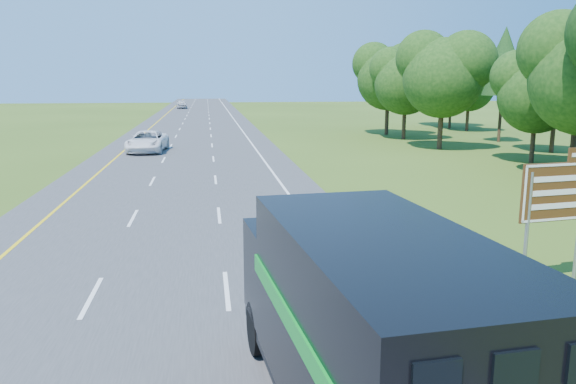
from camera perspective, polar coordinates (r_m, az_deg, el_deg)
name	(u,v)px	position (r m, az deg, el deg)	size (l,w,h in m)	color
road	(192,142)	(54.32, -9.70, 5.00)	(15.00, 260.00, 0.04)	#38383A
lane_markings	(192,142)	(54.32, -9.70, 5.02)	(11.15, 260.00, 0.01)	yellow
horse_truck	(364,328)	(9.12, 7.76, -13.55)	(3.27, 8.49, 3.68)	black
white_suv	(147,141)	(47.68, -14.10, 5.01)	(2.82, 6.12, 1.70)	white
far_car	(182,104)	(120.04, -10.75, 8.75)	(2.09, 5.19, 1.77)	#B6B7BE
exit_sign	(558,197)	(17.55, 25.71, -0.49)	(2.33, 0.38, 3.97)	gray
delineator	(394,205)	(24.56, 10.73, -1.34)	(0.08, 0.05, 1.00)	red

